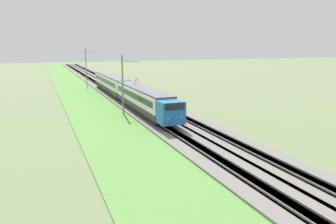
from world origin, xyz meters
The scene contains 8 objects.
ballast_main centered at (50.00, 0.00, 0.15)m, with size 240.00×4.40×0.30m.
ballast_adjacent centered at (50.00, -3.95, 0.15)m, with size 240.00×4.40×0.30m.
track_main centered at (50.00, 0.00, 0.16)m, with size 240.00×1.57×0.45m.
track_adjacent centered at (50.00, -3.95, 0.16)m, with size 240.00×1.57×0.45m.
grass_verge centered at (50.00, 6.07, 0.06)m, with size 240.00×8.16×0.12m.
passenger_train centered at (52.17, 0.00, 2.27)m, with size 43.39×2.87×4.88m.
catenary_mast_mid centered at (42.48, 2.63, 4.31)m, with size 0.22×2.56×8.34m.
catenary_mast_far centered at (78.94, 2.63, 4.68)m, with size 0.22×2.56×9.06m.
Camera 1 is at (-1.78, 13.41, 9.59)m, focal length 35.00 mm.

